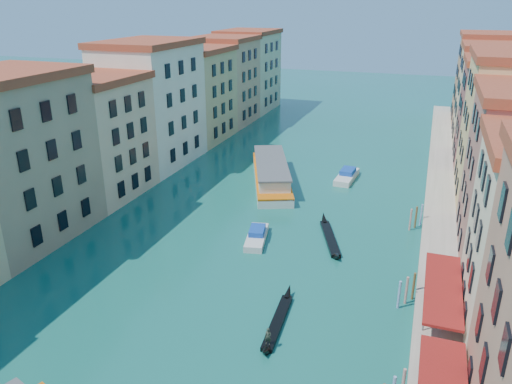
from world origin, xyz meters
TOP-DOWN VIEW (x-y plane):
  - left_bank_palazzos at (-26.00, 64.68)m, footprint 12.80×128.40m
  - quay at (22.00, 65.00)m, footprint 4.00×140.00m
  - mooring_poles_right at (19.10, 28.80)m, footprint 1.44×54.24m
  - vaporetto_far at (-3.49, 68.33)m, footprint 12.94×22.80m
  - gondola_fore at (8.51, 32.86)m, footprint 1.52×10.82m
  - gondola_far at (9.50, 51.12)m, footprint 5.06×11.60m
  - motorboat_mid at (1.20, 48.00)m, footprint 3.46×7.12m
  - motorboat_far at (7.77, 73.34)m, footprint 2.94×7.97m

SIDE VIEW (x-z plane):
  - gondola_far at x=9.50m, z-range -0.50..1.20m
  - gondola_fore at x=8.51m, z-range -0.71..1.44m
  - quay at x=22.00m, z-range 0.00..1.00m
  - motorboat_mid at x=1.20m, z-range -0.16..1.26m
  - motorboat_far at x=7.77m, z-range -0.18..1.44m
  - mooring_poles_right at x=19.10m, z-range -0.30..2.90m
  - vaporetto_far at x=-3.49m, z-range -0.17..3.18m
  - left_bank_palazzos at x=-26.00m, z-range -0.79..20.21m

